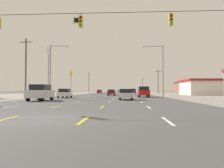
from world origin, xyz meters
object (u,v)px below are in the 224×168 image
Objects in this scene: hatchback_far_left_mid at (65,93)px; sedan_center_turn_far at (112,92)px; sedan_center_turn_distant_b at (119,91)px; suv_far_left_nearest at (41,92)px; pole_sign_left_row_2 at (71,76)px; sedan_far_right_distant_a at (132,91)px; suv_far_right_farthest at (133,91)px; streetlight_left_row_0 at (52,67)px; suv_far_right_midfar at (143,92)px; pole_sign_left_row_1 at (48,60)px; sedan_inner_right_near at (126,94)px; streetlight_right_row_0 at (161,67)px; sedan_far_left_farther at (100,92)px.

sedan_center_turn_far is at bearing 67.55° from hatchback_far_left_mid.
hatchback_far_left_mid reaches higher than sedan_center_turn_distant_b.
pole_sign_left_row_2 reaches higher than suv_far_left_nearest.
sedan_center_turn_far is 66.83m from sedan_far_right_distant_a.
streetlight_left_row_0 is (-16.71, -57.18, 4.45)m from suv_far_right_farthest.
suv_far_right_midfar and suv_far_right_farthest have the same top height.
suv_far_right_midfar is 23.94m from pole_sign_left_row_1.
suv_far_left_nearest is at bearing -101.15° from suv_far_right_farthest.
streetlight_left_row_0 is (-3.05, 2.45, 4.69)m from hatchback_far_left_mid.
hatchback_far_left_mid is at bearing -102.90° from suv_far_right_farthest.
sedan_inner_right_near is 17.19m from streetlight_left_row_0.
sedan_far_right_distant_a is at bearing 90.09° from suv_far_right_midfar.
suv_far_right_midfar is at bearing 74.79° from sedan_inner_right_near.
suv_far_right_midfar is at bearing 8.53° from streetlight_left_row_0.
streetlight_right_row_0 reaches higher than sedan_center_turn_distant_b.
suv_far_left_nearest is 1.09× the size of sedan_center_turn_far.
suv_far_right_midfar is at bearing -89.99° from suv_far_right_farthest.
pole_sign_left_row_1 reaches higher than streetlight_right_row_0.
pole_sign_left_row_2 is at bearing 120.54° from suv_far_right_midfar.
sedan_far_right_distant_a is at bearing 58.25° from pole_sign_left_row_2.
sedan_far_left_farther is 0.48× the size of streetlight_right_row_0.
suv_far_left_nearest reaches higher than sedan_far_right_distant_a.
suv_far_left_nearest is 102.33m from sedan_center_turn_distant_b.
hatchback_far_left_mid reaches higher than sedan_inner_right_near.
sedan_inner_right_near is at bearing -48.98° from pole_sign_left_row_1.
sedan_far_right_distant_a and sedan_center_turn_distant_b have the same top height.
hatchback_far_left_mid is at bearing -77.47° from pole_sign_left_row_2.
sedan_far_left_farther is 0.40× the size of pole_sign_left_row_1.
suv_far_right_farthest reaches higher than sedan_far_right_distant_a.
hatchback_far_left_mid is at bearing 89.09° from suv_far_left_nearest.
pole_sign_left_row_1 is at bearing 107.20° from suv_far_left_nearest.
sedan_far_right_distant_a is at bearing 73.20° from pole_sign_left_row_1.
pole_sign_left_row_1 is at bearing -106.80° from sedan_far_right_distant_a.
sedan_center_turn_distant_b is at bearing 94.59° from suv_far_right_midfar.
hatchback_far_left_mid reaches higher than sedan_far_right_distant_a.
sedan_far_left_farther is at bearing -114.16° from sedan_far_right_distant_a.
suv_far_right_midfar is 0.44× the size of pole_sign_left_row_1.
sedan_center_turn_distant_b is (-6.95, 31.99, -0.27)m from suv_far_right_farthest.
suv_far_right_farthest is (13.82, 70.11, 0.00)m from suv_far_left_nearest.
sedan_inner_right_near is 98.90m from sedan_center_turn_distant_b.
suv_far_right_farthest is at bearing 87.17° from sedan_inner_right_near.
sedan_far_left_farther is at bearing 106.18° from suv_far_right_midfar.
suv_far_right_midfar is (13.83, 15.44, 0.00)m from suv_far_left_nearest.
suv_far_left_nearest reaches higher than sedan_center_turn_distant_b.
sedan_inner_right_near is (10.52, 3.26, -0.27)m from suv_far_left_nearest.
pole_sign_left_row_2 is 50.29m from streetlight_right_row_0.
sedan_far_right_distant_a is (3.19, 90.45, 0.00)m from sedan_inner_right_near.
suv_far_left_nearest is at bearing -162.77° from sedan_inner_right_near.
pole_sign_left_row_1 reaches higher than sedan_far_right_distant_a.
sedan_inner_right_near is 28.29m from pole_sign_left_row_1.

